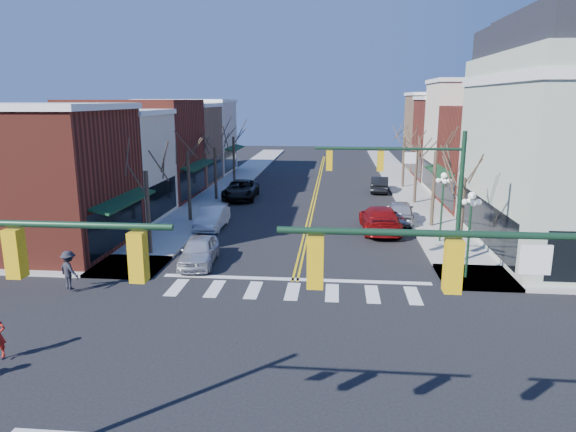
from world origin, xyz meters
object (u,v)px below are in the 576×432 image
(car_right_mid, at_px, (400,211))
(pedestrian_dark_b, at_px, (69,270))
(car_right_far, at_px, (380,184))
(car_left_mid, at_px, (212,218))
(car_left_near, at_px, (199,251))
(car_left_far, at_px, (241,190))
(car_right_near, at_px, (380,219))
(lamppost_corner, at_px, (470,220))
(lamppost_midblock, at_px, (443,195))

(car_right_mid, distance_m, pedestrian_dark_b, 22.26)
(car_right_far, xyz_separation_m, pedestrian_dark_b, (-15.97, -27.30, 0.31))
(car_left_mid, bearing_deg, car_right_mid, 13.57)
(car_left_near, relative_size, car_left_far, 0.74)
(car_left_far, xyz_separation_m, pedestrian_dark_b, (-3.60, -22.69, 0.23))
(car_right_near, distance_m, pedestrian_dark_b, 19.26)
(lamppost_corner, xyz_separation_m, car_left_far, (-14.60, 19.38, -2.15))
(car_right_near, distance_m, car_right_far, 15.03)
(pedestrian_dark_b, bearing_deg, car_right_far, -91.12)
(lamppost_corner, xyz_separation_m, car_left_mid, (-14.60, 8.82, -2.24))
(car_left_near, relative_size, car_right_near, 0.73)
(car_left_near, height_order, car_left_far, car_left_far)
(car_left_near, distance_m, car_left_mid, 7.74)
(car_left_mid, height_order, car_right_near, car_right_near)
(car_right_mid, bearing_deg, car_left_mid, 18.32)
(lamppost_midblock, distance_m, car_right_mid, 5.95)
(lamppost_midblock, xyz_separation_m, car_left_near, (-13.46, -5.33, -2.22))
(lamppost_corner, xyz_separation_m, car_right_mid, (-1.80, 11.75, -2.15))
(car_left_near, xyz_separation_m, car_right_mid, (11.66, 10.58, 0.07))
(lamppost_midblock, distance_m, car_left_near, 14.65)
(car_right_mid, bearing_deg, car_right_near, 65.09)
(car_left_mid, distance_m, car_left_far, 10.56)
(car_left_mid, bearing_deg, car_left_far, 90.71)
(lamppost_corner, xyz_separation_m, lamppost_midblock, (0.00, 6.50, 0.00))
(car_left_far, height_order, car_right_mid, car_left_far)
(car_right_near, bearing_deg, pedestrian_dark_b, 37.61)
(car_left_far, bearing_deg, pedestrian_dark_b, -100.73)
(pedestrian_dark_b, bearing_deg, car_right_near, -111.00)
(car_left_far, height_order, car_right_near, car_right_near)
(car_left_near, height_order, car_right_mid, car_right_mid)
(car_left_near, height_order, car_right_near, car_right_near)
(lamppost_midblock, bearing_deg, car_left_near, -158.39)
(car_left_mid, height_order, car_right_mid, car_right_mid)
(car_right_far, bearing_deg, pedestrian_dark_b, 65.41)
(car_left_near, bearing_deg, car_right_far, 58.99)
(car_left_near, bearing_deg, car_left_mid, 93.66)
(car_left_far, bearing_deg, car_left_near, -88.13)
(lamppost_corner, height_order, car_right_far, lamppost_corner)
(car_left_far, bearing_deg, car_left_mid, -91.71)
(car_left_mid, relative_size, car_right_near, 0.75)
(car_left_mid, height_order, pedestrian_dark_b, pedestrian_dark_b)
(pedestrian_dark_b, bearing_deg, car_left_far, -69.80)
(lamppost_midblock, distance_m, car_right_far, 17.77)
(lamppost_corner, relative_size, pedestrian_dark_b, 2.42)
(car_right_mid, bearing_deg, car_left_far, -25.37)
(car_left_mid, xyz_separation_m, car_right_near, (11.20, 0.19, 0.13))
(lamppost_corner, bearing_deg, car_right_mid, 98.71)
(car_left_far, xyz_separation_m, car_right_mid, (12.80, -7.64, -0.00))
(lamppost_corner, distance_m, car_right_far, 24.20)
(lamppost_corner, relative_size, car_right_near, 0.73)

